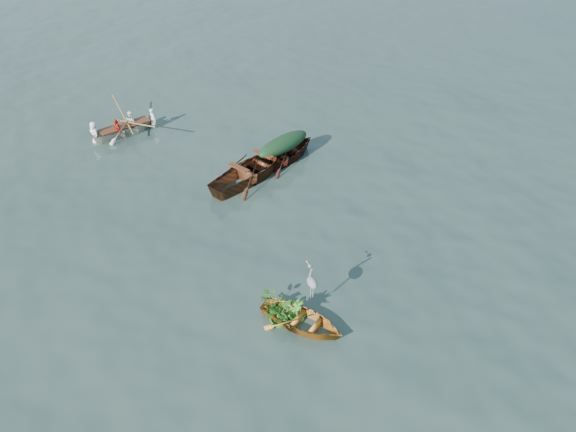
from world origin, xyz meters
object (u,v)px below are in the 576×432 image
yellow_dinghy (302,326)px  green_tarp_boat (283,162)px  rowed_boat (126,134)px  open_wooden_boat (252,179)px  heron (312,286)px

yellow_dinghy → green_tarp_boat: size_ratio=0.63×
yellow_dinghy → green_tarp_boat: green_tarp_boat is taller
yellow_dinghy → rowed_boat: (-2.31, 11.37, 0.00)m
yellow_dinghy → open_wooden_boat: 6.69m
green_tarp_boat → rowed_boat: 6.27m
rowed_boat → open_wooden_boat: bearing=-161.4°
green_tarp_boat → open_wooden_boat: bearing=90.0°
open_wooden_boat → rowed_boat: open_wooden_boat is taller
rowed_boat → heron: size_ratio=3.80×
green_tarp_boat → heron: 7.22m
green_tarp_boat → rowed_boat: size_ratio=1.18×
yellow_dinghy → open_wooden_boat: open_wooden_boat is taller
yellow_dinghy → heron: size_ratio=2.84×
rowed_boat → heron: bearing=177.2°
rowed_boat → heron: heron is taller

